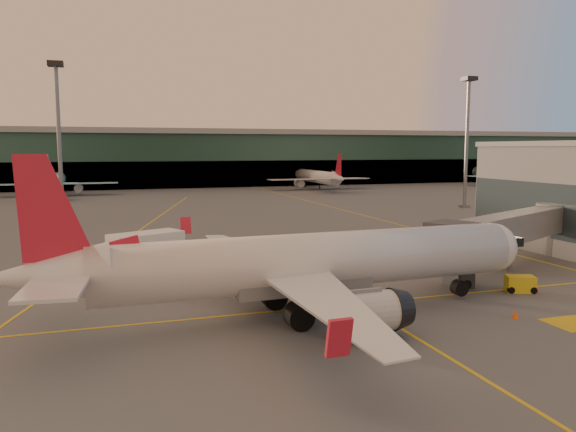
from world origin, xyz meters
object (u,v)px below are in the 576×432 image
object	(u,v)px
catering_truck	(147,256)
pushback_tug	(475,261)
main_airplane	(298,265)
gpu_cart	(520,284)

from	to	relation	value
catering_truck	pushback_tug	xyz separation A→B (m)	(31.71, -1.67, -2.05)
pushback_tug	main_airplane	bearing A→B (deg)	-171.43
main_airplane	pushback_tug	distance (m)	24.80
main_airplane	gpu_cart	world-z (taller)	main_airplane
main_airplane	catering_truck	xyz separation A→B (m)	(-9.40, 12.04, -1.05)
main_airplane	pushback_tug	bearing A→B (deg)	22.75
catering_truck	gpu_cart	xyz separation A→B (m)	(29.08, -11.27, -2.02)
catering_truck	gpu_cart	size ratio (longest dim) A/B	2.49
gpu_cart	pushback_tug	size ratio (longest dim) A/B	0.80
catering_truck	pushback_tug	bearing A→B (deg)	-27.28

